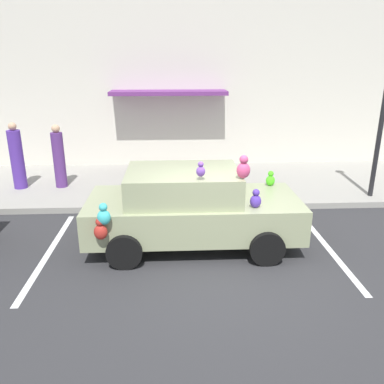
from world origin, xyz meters
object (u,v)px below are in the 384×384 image
object	(u,v)px
plush_covered_car	(191,207)
pedestrian_walking_past	(59,158)
teddy_bear_on_sidewalk	(147,180)
street_lamp_post	(384,106)
pedestrian_near_shopfront	(17,158)

from	to	relation	value
plush_covered_car	pedestrian_walking_past	xyz separation A→B (m)	(-3.46, 3.46, 0.17)
teddy_bear_on_sidewalk	pedestrian_walking_past	size ratio (longest dim) A/B	0.47
street_lamp_post	pedestrian_walking_past	xyz separation A→B (m)	(-8.26, 1.18, -1.49)
plush_covered_car	pedestrian_near_shopfront	world-z (taller)	plush_covered_car
street_lamp_post	pedestrian_walking_past	bearing A→B (deg)	171.84
pedestrian_walking_past	pedestrian_near_shopfront	bearing A→B (deg)	-177.31
plush_covered_car	street_lamp_post	xyz separation A→B (m)	(4.81, 2.28, 1.66)
teddy_bear_on_sidewalk	pedestrian_walking_past	xyz separation A→B (m)	(-2.44, 0.78, 0.44)
pedestrian_near_shopfront	pedestrian_walking_past	world-z (taller)	pedestrian_near_shopfront
plush_covered_car	pedestrian_walking_past	distance (m)	4.89
plush_covered_car	teddy_bear_on_sidewalk	bearing A→B (deg)	110.85
teddy_bear_on_sidewalk	pedestrian_near_shopfront	distance (m)	3.64
street_lamp_post	pedestrian_walking_past	distance (m)	8.48
teddy_bear_on_sidewalk	street_lamp_post	size ratio (longest dim) A/B	0.22
pedestrian_walking_past	street_lamp_post	bearing A→B (deg)	-8.16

